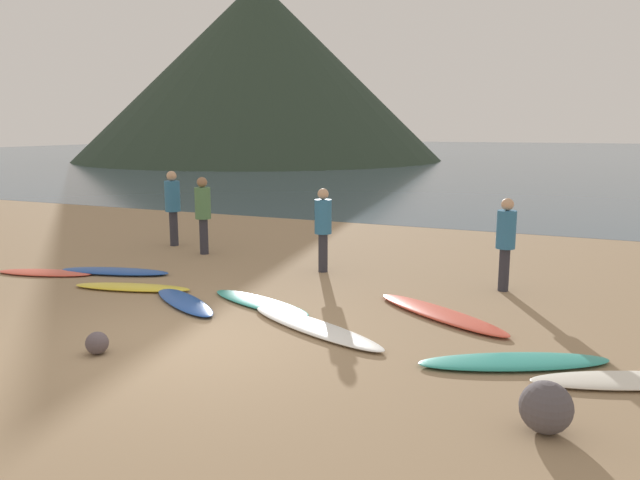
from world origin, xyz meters
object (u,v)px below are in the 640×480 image
Objects in this scene: surfboard_2 at (132,287)px; person_3 at (173,202)px; surfboard_5 at (314,327)px; person_1 at (323,223)px; surfboard_4 at (260,303)px; beach_rock_near at (546,407)px; surfboard_7 at (514,362)px; person_0 at (506,237)px; surfboard_8 at (625,380)px; beach_rock_far at (97,343)px; surfboard_0 at (45,273)px; surfboard_1 at (115,271)px; person_2 at (203,209)px; surfboard_3 at (184,302)px; surfboard_6 at (440,314)px.

surfboard_2 is 4.17m from person_3.
person_1 is at bearing 135.63° from surfboard_5.
beach_rock_near is at bearing -10.04° from surfboard_4.
surfboard_7 is 3.59m from person_0.
person_0 reaches higher than surfboard_8.
beach_rock_far is (-4.22, -5.12, -0.80)m from person_0.
surfboard_0 is at bearing 144.32° from beach_rock_far.
surfboard_1 is 0.85× the size of surfboard_5.
person_2 is 9.39m from beach_rock_near.
person_1 is (-3.40, 0.06, 0.01)m from person_0.
surfboard_5 is at bearing 148.65° from surfboard_7.
beach_rock_near is at bearing 11.59° from surfboard_3.
surfboard_2 is at bearing -131.92° from person_2.
surfboard_7 is at bearing 6.00° from surfboard_4.
person_3 is at bearing 102.65° from surfboard_2.
beach_rock_far is (-3.56, -3.22, 0.09)m from surfboard_6.
surfboard_0 is 3.56m from person_3.
beach_rock_far is at bearing -50.47° from surfboard_0.
beach_rock_near is at bearing -89.44° from person_2.
surfboard_1 is 3.06m from person_3.
person_3 is at bearing 129.82° from surfboard_8.
surfboard_6 is at bearing 118.38° from beach_rock_near.
surfboard_1 is 1.03× the size of surfboard_4.
surfboard_4 is at bearing 73.60° from beach_rock_far.
surfboard_4 is 0.82× the size of surfboard_5.
surfboard_7 is at bearing -29.78° from person_3.
surfboard_7 is (4.00, -1.01, 0.01)m from surfboard_4.
person_1 is (0.02, 2.48, 0.92)m from surfboard_4.
person_3 is at bearing 90.05° from surfboard_1.
surfboard_6 is 1.10× the size of surfboard_7.
surfboard_1 is 1.28× the size of person_2.
person_0 is at bearing 92.38° from surfboard_8.
beach_rock_far is (-0.82, -5.18, -0.82)m from person_1.
surfboard_5 is at bearing -78.09° from person_1.
person_0 reaches higher than beach_rock_near.
surfboard_6 is 3.54m from beach_rock_near.
person_1 is at bearing 31.94° from surfboard_2.
surfboard_6 is at bearing -7.29° from surfboard_2.
surfboard_6 is 4.80m from beach_rock_far.
beach_rock_far is (1.68, -2.62, 0.10)m from surfboard_2.
person_1 reaches higher than person_0.
beach_rock_near is (8.72, -6.12, -0.80)m from person_3.
person_3 is (-5.59, 4.33, 1.00)m from surfboard_5.
surfboard_1 is at bearing -171.21° from surfboard_4.
person_0 is 5.68× the size of beach_rock_far.
surfboard_4 is 7.54× the size of beach_rock_far.
surfboard_6 reaches higher than surfboard_0.
surfboard_6 reaches higher than surfboard_7.
surfboard_1 is 2.74m from surfboard_3.
beach_rock_near is at bearing -101.02° from surfboard_7.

